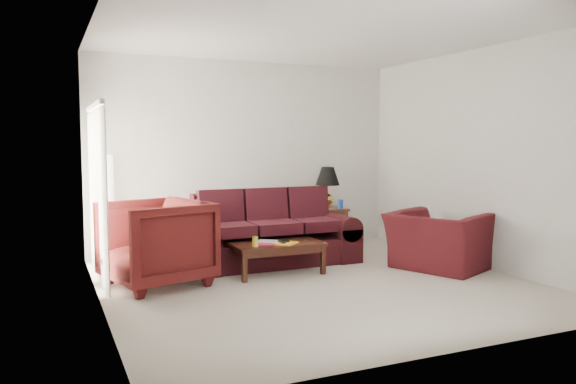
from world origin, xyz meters
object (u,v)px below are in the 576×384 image
object	(u,v)px
sofa	(271,229)
end_table	(326,227)
armchair_right	(438,241)
coffee_table	(277,258)
floor_lamp	(106,209)
armchair_left	(156,243)

from	to	relation	value
sofa	end_table	xyz separation A→B (m)	(1.35, 0.91, -0.18)
sofa	armchair_right	world-z (taller)	sofa
armchair_right	coffee_table	world-z (taller)	armchair_right
floor_lamp	armchair_left	size ratio (longest dim) A/B	1.37
end_table	floor_lamp	xyz separation A→B (m)	(-3.47, 0.01, 0.46)
end_table	floor_lamp	distance (m)	3.50
armchair_right	armchair_left	bearing A→B (deg)	56.36
floor_lamp	coffee_table	distance (m)	2.56
sofa	floor_lamp	bearing A→B (deg)	159.26
end_table	coffee_table	world-z (taller)	end_table
armchair_right	coffee_table	bearing A→B (deg)	50.47
floor_lamp	coffee_table	xyz separation A→B (m)	(1.97, -1.54, -0.58)
armchair_left	coffee_table	xyz separation A→B (m)	(1.56, -0.05, -0.31)
armchair_right	floor_lamp	bearing A→B (deg)	38.65
end_table	sofa	bearing A→B (deg)	-145.82
armchair_left	armchair_right	xyz separation A→B (m)	(3.67, -0.65, -0.13)
floor_lamp	armchair_left	xyz separation A→B (m)	(0.41, -1.50, -0.26)
end_table	armchair_left	world-z (taller)	armchair_left
end_table	coffee_table	size ratio (longest dim) A/B	0.54
armchair_right	coffee_table	size ratio (longest dim) A/B	1.00
sofa	coffee_table	size ratio (longest dim) A/B	2.06
end_table	armchair_right	xyz separation A→B (m)	(0.60, -2.14, 0.07)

